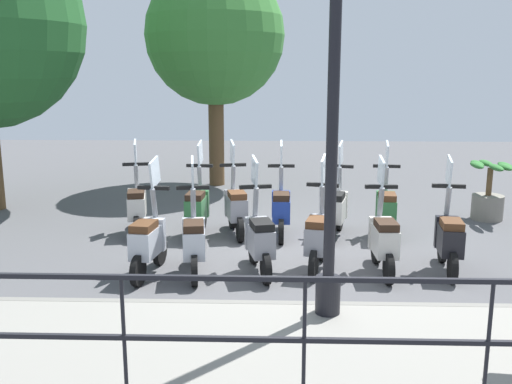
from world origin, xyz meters
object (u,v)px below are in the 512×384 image
Objects in this scene: scooter_near_1 at (383,239)px; scooter_near_4 at (194,240)px; scooter_far_2 at (281,208)px; scooter_far_3 at (236,207)px; scooter_far_1 at (336,208)px; lamp_post_near at (333,120)px; scooter_far_5 at (137,205)px; scooter_near_2 at (319,236)px; tree_distant at (215,36)px; scooter_far_4 at (197,208)px; scooter_near_0 at (449,238)px; scooter_far_0 at (386,208)px; scooter_near_5 at (148,240)px; potted_palm at (488,195)px; scooter_near_3 at (259,238)px.

scooter_near_1 is 1.00× the size of scooter_near_4.
scooter_far_3 is at bearing 84.86° from scooter_far_2.
scooter_far_2 is at bearing 104.89° from scooter_far_1.
scooter_far_2 is at bearing 7.89° from lamp_post_near.
scooter_far_5 is (1.92, 1.22, 0.00)m from scooter_near_4.
scooter_near_4 is 1.94m from scooter_far_3.
lamp_post_near reaches higher than scooter_near_2.
scooter_near_4 and scooter_far_3 have the same top height.
tree_distant is 5.24m from scooter_far_5.
scooter_far_3 and scooter_far_5 have the same top height.
scooter_far_1 and scooter_far_4 have the same top height.
tree_distant is 3.28× the size of scooter_far_3.
scooter_near_0 is 2.75m from scooter_far_2.
scooter_near_4 is 1.00× the size of scooter_far_1.
scooter_near_4 is 3.41m from scooter_far_0.
scooter_near_2 and scooter_far_1 have the same top height.
scooter_near_2 is (0.10, 0.85, 0.00)m from scooter_near_1.
scooter_far_0 and scooter_far_3 have the same top height.
scooter_near_5 is at bearing 85.02° from scooter_near_4.
scooter_far_5 is (3.43, 2.85, -1.70)m from lamp_post_near.
scooter_far_2 and scooter_far_4 have the same top height.
scooter_near_2 and scooter_far_0 have the same top height.
scooter_near_4 and scooter_far_2 have the same top height.
scooter_near_1 is at bearing -141.47° from scooter_far_2.
potted_palm is 5.30m from scooter_far_4.
scooter_far_1 and scooter_far_3 have the same top height.
scooter_far_1 is (1.69, 0.44, 0.00)m from scooter_near_1.
scooter_near_0 is 3.99m from scooter_near_5.
lamp_post_near is at bearing -151.64° from scooter_far_5.
scooter_near_0 is 2.53m from scooter_near_3.
scooter_far_1 is at bearing -151.19° from tree_distant.
tree_distant reaches higher than scooter_near_3.
scooter_near_0 is 1.00× the size of scooter_near_4.
scooter_far_2 is (-0.01, 0.90, 0.00)m from scooter_far_1.
scooter_far_2 is at bearing -23.09° from scooter_near_3.
scooter_near_1 is 4.13m from scooter_far_5.
scooter_far_3 is (0.06, 1.64, 0.00)m from scooter_far_1.
scooter_far_4 and scooter_far_5 have the same top height.
scooter_near_2 and scooter_near_5 have the same top height.
scooter_near_5 is at bearing 177.41° from tree_distant.
scooter_near_2 is 2.06m from scooter_far_3.
lamp_post_near is 2.97× the size of scooter_far_0.
lamp_post_near reaches higher than scooter_far_0.
scooter_near_5 is (1.47, 2.22, -1.70)m from lamp_post_near.
tree_distant is at bearing 24.02° from scooter_near_1.
scooter_near_0 is at bearing -155.54° from scooter_far_0.
scooter_near_4 is at bearing -79.21° from scooter_near_5.
scooter_far_4 is (-1.27, 5.14, 0.04)m from potted_palm.
scooter_far_5 reaches higher than potted_palm.
scooter_far_1 is 2.26m from scooter_far_4.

